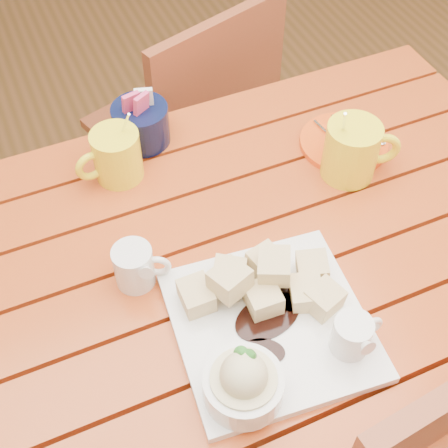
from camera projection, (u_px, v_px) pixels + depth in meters
name	position (u px, v px, depth m)	size (l,w,h in m)	color
ground	(235.00, 433.00, 1.60)	(5.00, 5.00, 0.00)	#573919
table	(240.00, 296.00, 1.11)	(1.20, 0.79, 0.75)	#9E2914
dessert_plate	(267.00, 330.00, 0.90)	(0.31, 0.31, 0.11)	white
coffee_mug_left	(116.00, 155.00, 1.11)	(0.12, 0.09, 0.15)	yellow
coffee_mug_right	(353.00, 150.00, 1.11)	(0.14, 0.10, 0.16)	yellow
cream_pitcher	(135.00, 266.00, 0.97)	(0.09, 0.08, 0.08)	white
sugar_caddy	(141.00, 123.00, 1.18)	(0.11, 0.11, 0.12)	black
orange_saucer	(344.00, 143.00, 1.19)	(0.17, 0.17, 0.02)	#EF4F14
chair_far	(194.00, 125.00, 1.67)	(0.49, 0.49, 0.83)	brown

